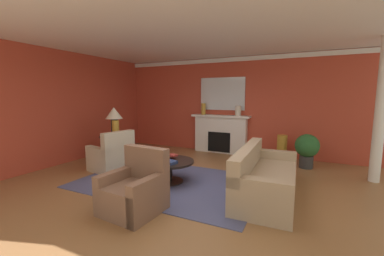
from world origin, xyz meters
TOP-DOWN VIEW (x-y plane):
  - ground_plane at (0.00, 0.00)m, footprint 9.54×9.54m
  - wall_fireplace at (0.00, 3.30)m, footprint 7.94×0.12m
  - wall_window at (-3.73, 0.30)m, footprint 0.12×7.08m
  - ceiling_panel at (0.00, 0.30)m, footprint 7.94×7.08m
  - crown_moulding at (0.00, 3.22)m, footprint 7.94×0.08m
  - area_rug at (-0.47, 0.16)m, footprint 3.59×2.39m
  - fireplace at (-0.40, 3.09)m, footprint 1.80×0.35m
  - mantel_mirror at (-0.40, 3.21)m, footprint 1.40×0.04m
  - sofa at (1.38, 0.30)m, footprint 0.97×2.13m
  - armchair_near_window at (-2.10, 0.26)m, footprint 0.95×0.95m
  - armchair_facing_fireplace at (-0.30, -1.14)m, footprint 0.87×0.87m
  - coffee_table at (-0.47, 0.16)m, footprint 1.00×1.00m
  - side_table at (-2.59, 0.91)m, footprint 0.56×0.56m
  - table_lamp at (-2.59, 0.91)m, footprint 0.44×0.44m
  - vase_on_side_table at (-2.44, 0.79)m, footprint 0.17×0.17m
  - vase_mantel_right at (0.15, 3.04)m, footprint 0.17×0.17m
  - vase_mantel_left at (-0.95, 3.04)m, footprint 0.14×0.14m
  - vase_tall_corner at (1.43, 2.79)m, footprint 0.26×0.26m
  - book_red_cover at (-0.35, -0.02)m, footprint 0.27×0.23m
  - book_art_folio at (-0.49, 0.32)m, footprint 0.23×0.20m
  - potted_plant at (2.03, 2.46)m, footprint 0.56×0.56m
  - column_white at (3.30, 2.01)m, footprint 0.20×0.20m

SIDE VIEW (x-z plane):
  - ground_plane at x=0.00m, z-range 0.00..0.00m
  - area_rug at x=-0.47m, z-range 0.00..0.01m
  - sofa at x=1.38m, z-range -0.13..0.72m
  - armchair_near_window at x=-2.10m, z-range -0.17..0.78m
  - armchair_facing_fireplace at x=-0.30m, z-range -0.17..0.78m
  - coffee_table at x=-0.47m, z-range 0.11..0.56m
  - vase_tall_corner at x=1.43m, z-range 0.00..0.72m
  - side_table at x=-2.59m, z-range 0.05..0.75m
  - book_red_cover at x=-0.35m, z-range 0.45..0.51m
  - potted_plant at x=2.03m, z-range 0.08..0.91m
  - book_art_folio at x=-0.49m, z-range 0.51..0.54m
  - fireplace at x=-0.40m, z-range -0.03..1.13m
  - vase_on_side_table at x=-2.44m, z-range 0.70..1.12m
  - table_lamp at x=-2.59m, z-range 0.85..1.60m
  - vase_mantel_right at x=0.15m, z-range 1.16..1.46m
  - vase_mantel_left at x=-0.95m, z-range 1.16..1.51m
  - wall_fireplace at x=0.00m, z-range 0.00..2.89m
  - wall_window at x=-3.73m, z-range 0.00..2.89m
  - column_white at x=3.30m, z-range 0.00..2.89m
  - mantel_mirror at x=-0.40m, z-range 1.31..2.30m
  - crown_moulding at x=0.00m, z-range 2.75..2.87m
  - ceiling_panel at x=0.00m, z-range 2.89..2.95m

